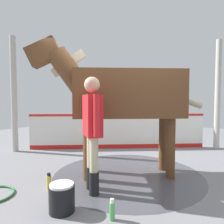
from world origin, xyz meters
The scene contains 10 objects.
ground_plane centered at (0.00, 0.00, -0.01)m, with size 16.00×16.00×0.02m, color gray.
wet_patch centered at (0.09, 0.12, 0.00)m, with size 2.81×2.81×0.00m, color #4C4C54.
barrier_wall centered at (1.39, -1.58, 0.47)m, with size 4.11×3.16×1.02m.
roof_post_near centered at (3.56, 0.32, 1.58)m, with size 0.16×0.16×3.15m, color #B7B2A8.
roof_post_far centered at (-1.02, -3.18, 1.58)m, with size 0.16×0.16×3.15m, color #B7B2A8.
horse centered at (0.18, 0.19, 1.52)m, with size 2.74×2.17×2.55m.
handler centered at (0.17, 1.07, 1.03)m, with size 0.57×0.49×1.77m.
wash_bucket centered at (0.13, 1.73, 0.18)m, with size 0.33×0.33×0.36m.
bottle_shampoo centered at (0.80, 1.40, 0.12)m, with size 0.08×0.08×0.26m.
bottle_spray centered at (-0.50, 1.53, 0.12)m, with size 0.07×0.07×0.26m.
Camera 1 is at (-1.81, 3.47, 1.41)m, focal length 32.82 mm.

